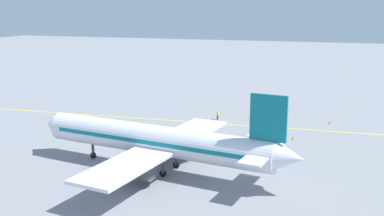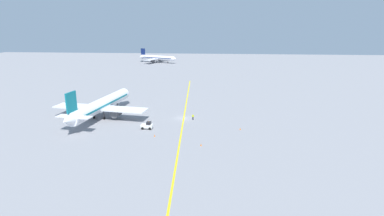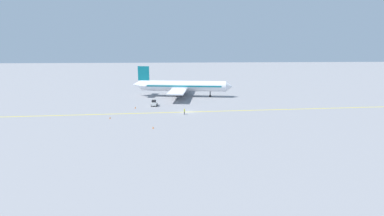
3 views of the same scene
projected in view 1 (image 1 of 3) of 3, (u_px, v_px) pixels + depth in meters
ground_plane at (207, 123)px, 77.33m from camera, size 400.00×400.00×0.00m
apron_yellow_centreline at (207, 123)px, 77.33m from camera, size 7.83×119.79×0.01m
airplane_at_gate at (158, 141)px, 53.95m from camera, size 28.45×35.51×10.60m
baggage_tug_white at (254, 136)px, 66.18m from camera, size 3.04×1.82×2.11m
ground_crew_worker at (218, 115)px, 79.38m from camera, size 0.57×0.29×1.68m
traffic_cone_near_nose at (271, 106)px, 89.11m from camera, size 0.32×0.32×0.55m
traffic_cone_mid_apron at (329, 122)px, 76.65m from camera, size 0.32×0.32×0.55m
traffic_cone_by_wingtip at (293, 138)px, 67.46m from camera, size 0.32×0.32×0.55m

